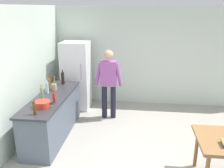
% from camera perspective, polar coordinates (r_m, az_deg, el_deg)
% --- Properties ---
extents(ground_plane, '(14.00, 14.00, 0.00)m').
position_cam_1_polar(ground_plane, '(4.61, 8.43, -17.96)').
color(ground_plane, '#9E998E').
extents(wall_back, '(6.40, 0.12, 2.70)m').
position_cam_1_polar(wall_back, '(6.89, 8.41, 6.35)').
color(wall_back, silver).
rests_on(wall_back, ground_plane).
extents(wall_left, '(0.12, 5.60, 2.70)m').
position_cam_1_polar(wall_left, '(4.81, -23.44, 0.23)').
color(wall_left, silver).
rests_on(wall_left, ground_plane).
extents(kitchen_counter, '(0.64, 2.20, 0.90)m').
position_cam_1_polar(kitchen_counter, '(5.38, -13.53, -7.26)').
color(kitchen_counter, '#4C5666').
rests_on(kitchen_counter, ground_plane).
extents(refrigerator, '(0.70, 0.67, 1.80)m').
position_cam_1_polar(refrigerator, '(6.63, -8.31, 1.92)').
color(refrigerator, white).
rests_on(refrigerator, ground_plane).
extents(person, '(0.70, 0.22, 1.70)m').
position_cam_1_polar(person, '(5.90, -0.78, 0.95)').
color(person, '#1E1E2D').
rests_on(person, ground_plane).
extents(cooking_pot, '(0.40, 0.28, 0.12)m').
position_cam_1_polar(cooking_pot, '(4.67, -15.82, -4.56)').
color(cooking_pot, red).
rests_on(cooking_pot, kitchen_counter).
extents(utensil_jar, '(0.11, 0.11, 0.32)m').
position_cam_1_polar(utensil_jar, '(5.56, -13.27, -0.59)').
color(utensil_jar, tan).
rests_on(utensil_jar, kitchen_counter).
extents(bottle_wine_dark, '(0.08, 0.08, 0.34)m').
position_cam_1_polar(bottle_wine_dark, '(5.92, -11.36, 1.34)').
color(bottle_wine_dark, black).
rests_on(bottle_wine_dark, kitchen_counter).
extents(bottle_sauce_red, '(0.06, 0.06, 0.24)m').
position_cam_1_polar(bottle_sauce_red, '(4.84, -13.29, -3.11)').
color(bottle_sauce_red, '#B22319').
rests_on(bottle_sauce_red, kitchen_counter).
extents(bottle_vinegar_tall, '(0.06, 0.06, 0.32)m').
position_cam_1_polar(bottle_vinegar_tall, '(5.00, -16.00, -2.16)').
color(bottle_vinegar_tall, gray).
rests_on(bottle_vinegar_tall, kitchen_counter).
extents(bottle_beer_brown, '(0.06, 0.06, 0.26)m').
position_cam_1_polar(bottle_beer_brown, '(4.38, -17.51, -5.51)').
color(bottle_beer_brown, '#5B3314').
rests_on(bottle_beer_brown, kitchen_counter).
extents(bottle_oil_amber, '(0.06, 0.06, 0.28)m').
position_cam_1_polar(bottle_oil_amber, '(5.71, -14.45, 0.20)').
color(bottle_oil_amber, '#996619').
rests_on(bottle_oil_amber, kitchen_counter).
extents(bottle_water_clear, '(0.07, 0.07, 0.30)m').
position_cam_1_polar(bottle_water_clear, '(5.37, -14.85, -0.82)').
color(bottle_water_clear, silver).
rests_on(bottle_water_clear, kitchen_counter).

